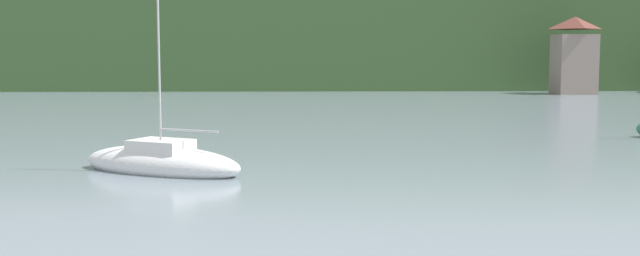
% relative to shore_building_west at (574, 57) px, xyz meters
% --- Properties ---
extents(wooded_hillside, '(352.00, 47.20, 35.02)m').
position_rel_shore_building_west_xyz_m(wooded_hillside, '(-7.36, 33.69, 1.19)').
color(wooded_hillside, '#38562D').
rests_on(wooded_hillside, ground_plane).
extents(shore_building_west, '(4.30, 4.05, 8.41)m').
position_rel_shore_building_west_xyz_m(shore_building_west, '(0.00, 0.00, 0.00)').
color(shore_building_west, gray).
rests_on(shore_building_west, ground_plane).
extents(sailboat_far_10, '(7.06, 4.98, 8.90)m').
position_rel_shore_building_west_xyz_m(sailboat_far_10, '(-35.27, -52.84, -3.71)').
color(sailboat_far_10, white).
rests_on(sailboat_far_10, ground_plane).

